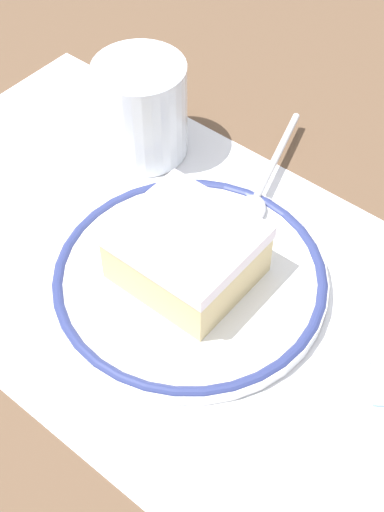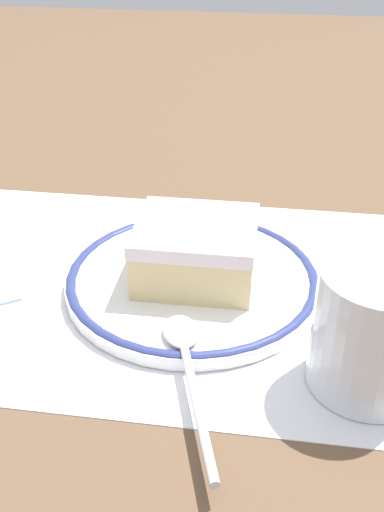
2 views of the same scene
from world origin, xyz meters
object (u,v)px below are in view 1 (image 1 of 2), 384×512
spoon (260,190)px  cup (142,114)px  plate (192,276)px  cake_slice (186,253)px

spoon → cup: cup is taller
plate → spoon: size_ratio=1.42×
spoon → cup: (-0.12, -0.01, 0.02)m
cake_slice → spoon: bearing=94.4°
spoon → plate: bearing=-83.8°
cake_slice → spoon: size_ratio=0.65×
plate → spoon: bearing=96.2°
spoon → cup: bearing=-175.0°
spoon → cup: 0.12m
plate → spoon: spoon is taller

